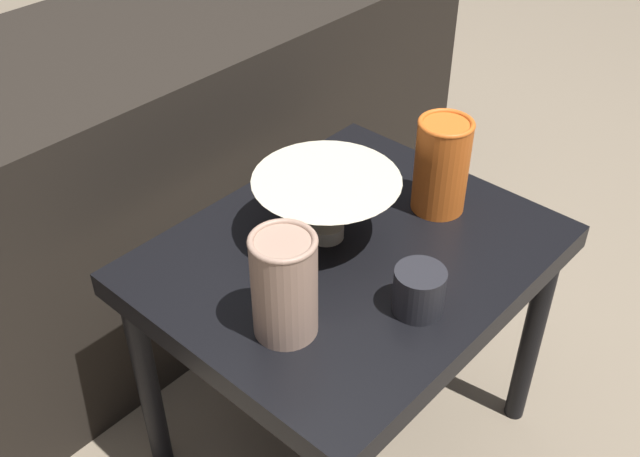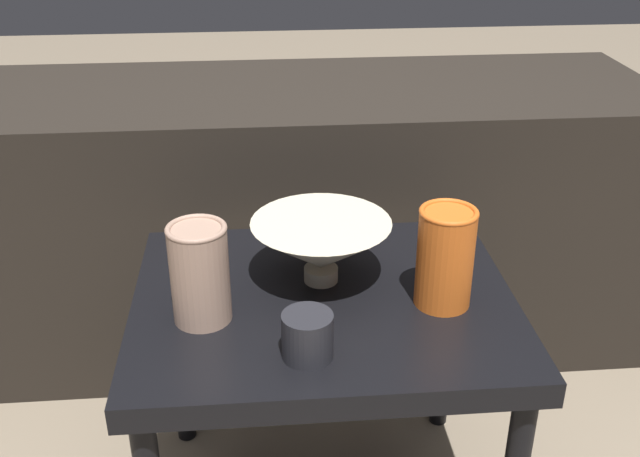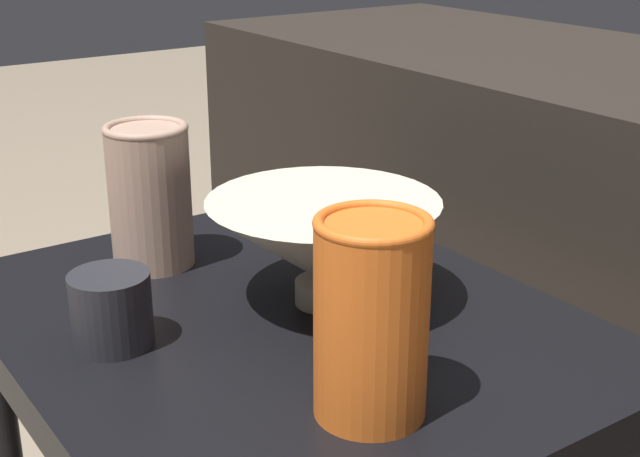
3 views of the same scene
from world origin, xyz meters
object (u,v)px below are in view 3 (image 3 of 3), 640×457
at_px(vase_textured_left, 150,194).
at_px(vase_colorful_right, 371,316).
at_px(bowl, 322,241).
at_px(cup, 111,309).

relative_size(vase_textured_left, vase_colorful_right, 0.97).
bearing_deg(bowl, cup, -99.56).
xyz_separation_m(bowl, vase_textured_left, (-0.18, -0.09, 0.02)).
bearing_deg(vase_colorful_right, cup, -151.24).
relative_size(bowl, cup, 3.12).
distance_m(vase_colorful_right, cup, 0.25).
bearing_deg(bowl, vase_colorful_right, -24.20).
xyz_separation_m(vase_textured_left, cup, (0.15, -0.11, -0.05)).
height_order(bowl, cup, bowl).
relative_size(bowl, vase_colorful_right, 1.40).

